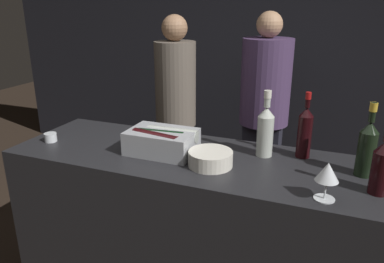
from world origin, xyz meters
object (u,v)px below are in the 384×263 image
person_blond_tee (264,105)px  red_wine_bottle_tall (305,131)px  bowl_white (210,158)px  candle_votive (51,137)px  ice_bin_with_bottles (162,140)px  person_in_hoodie (176,105)px  white_wine_bottle (265,129)px  red_wine_bottle_black_foil (382,166)px  wine_glass (327,173)px  champagne_bottle (367,147)px

person_blond_tee → red_wine_bottle_tall: bearing=-40.3°
bowl_white → candle_votive: bowl_white is taller
ice_bin_with_bottles → person_in_hoodie: 1.27m
ice_bin_with_bottles → person_blond_tee: person_blond_tee is taller
bowl_white → white_wine_bottle: size_ratio=0.63×
red_wine_bottle_black_foil → ice_bin_with_bottles: bearing=176.1°
bowl_white → wine_glass: 0.55m
red_wine_bottle_black_foil → white_wine_bottle: size_ratio=0.89×
wine_glass → candle_votive: bearing=175.3°
candle_votive → person_in_hoodie: size_ratio=0.04×
red_wine_bottle_tall → person_in_hoodie: size_ratio=0.20×
bowl_white → person_in_hoodie: 1.45m
red_wine_bottle_black_foil → person_in_hoodie: person_in_hoodie is taller
bowl_white → white_wine_bottle: 0.33m
candle_votive → red_wine_bottle_tall: 1.39m
candle_votive → white_wine_bottle: size_ratio=0.20×
wine_glass → red_wine_bottle_tall: size_ratio=0.47×
red_wine_bottle_tall → candle_votive: bearing=-167.6°
wine_glass → red_wine_bottle_black_foil: size_ratio=0.52×
ice_bin_with_bottles → red_wine_bottle_tall: red_wine_bottle_tall is taller
ice_bin_with_bottles → candle_votive: size_ratio=5.05×
bowl_white → person_blond_tee: size_ratio=0.13×
wine_glass → white_wine_bottle: (-0.32, 0.36, 0.03)m
wine_glass → person_in_hoodie: person_in_hoodie is taller
person_in_hoodie → wine_glass: bearing=83.2°
white_wine_bottle → bowl_white: bearing=-133.8°
wine_glass → person_blond_tee: (-0.57, 1.66, -0.19)m
wine_glass → person_blond_tee: size_ratio=0.09×
red_wine_bottle_tall → ice_bin_with_bottles: bearing=-162.6°
ice_bin_with_bottles → white_wine_bottle: (0.50, 0.16, 0.07)m
champagne_bottle → person_in_hoodie: 1.80m
white_wine_bottle → person_in_hoodie: person_in_hoodie is taller
wine_glass → person_blond_tee: 1.76m
red_wine_bottle_black_foil → champagne_bottle: bearing=106.9°
person_blond_tee → ice_bin_with_bottles: bearing=-69.5°
champagne_bottle → candle_votive: bearing=-173.8°
candle_votive → person_blond_tee: person_blond_tee is taller
ice_bin_with_bottles → champagne_bottle: (0.97, 0.09, 0.07)m
red_wine_bottle_tall → person_blond_tee: 1.33m
ice_bin_with_bottles → candle_votive: ice_bin_with_bottles is taller
white_wine_bottle → person_blond_tee: bearing=100.9°
person_blond_tee → white_wine_bottle: bearing=-48.7°
champagne_bottle → white_wine_bottle: bearing=172.0°
ice_bin_with_bottles → bowl_white: 0.30m
red_wine_bottle_tall → white_wine_bottle: white_wine_bottle is taller
wine_glass → champagne_bottle: 0.33m
champagne_bottle → wine_glass: bearing=-116.8°
wine_glass → red_wine_bottle_black_foil: red_wine_bottle_black_foil is taller
bowl_white → wine_glass: size_ratio=1.35×
wine_glass → candle_votive: (-1.48, 0.12, -0.09)m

